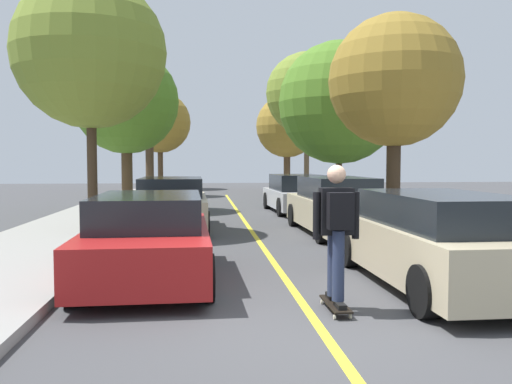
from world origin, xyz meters
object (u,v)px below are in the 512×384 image
object	(u,v)px
skateboard	(335,304)
street_tree_left_nearest	(90,53)
street_tree_right_farthest	(287,127)
skateboarder	(337,225)
street_tree_left_farthest	(160,123)
street_tree_right_nearest	(395,81)
parked_car_left_nearest	(149,238)
street_tree_left_far	(149,109)
parked_car_right_nearest	(436,240)
street_tree_right_far	(307,94)
fire_hydrant	(504,245)
street_tree_left_near	(126,102)
parked_car_right_near	(336,206)
parked_car_left_near	(171,204)
parked_car_right_far	(297,194)
street_tree_right_near	(339,103)

from	to	relation	value
skateboard	street_tree_left_nearest	bearing A→B (deg)	120.61
street_tree_left_nearest	street_tree_right_farthest	size ratio (longest dim) A/B	1.07
skateboarder	street_tree_left_farthest	bearing A→B (deg)	98.50
skateboarder	street_tree_right_nearest	bearing A→B (deg)	65.63
parked_car_left_nearest	street_tree_left_far	size ratio (longest dim) A/B	0.70
parked_car_right_nearest	street_tree_left_nearest	size ratio (longest dim) A/B	0.72
parked_car_left_nearest	street_tree_right_nearest	world-z (taller)	street_tree_right_nearest
street_tree_right_far	fire_hydrant	bearing A→B (deg)	-91.30
skateboard	street_tree_left_near	bearing A→B (deg)	107.84
street_tree_left_nearest	street_tree_right_far	bearing A→B (deg)	58.68
parked_car_right_near	street_tree_left_farthest	bearing A→B (deg)	105.45
parked_car_left_near	skateboard	xyz separation A→B (m)	(2.47, -8.17, -0.61)
street_tree_right_far	parked_car_left_nearest	bearing A→B (deg)	-108.26
street_tree_left_far	street_tree_right_far	distance (m)	8.28
street_tree_left_nearest	skateboard	distance (m)	9.74
street_tree_right_far	street_tree_right_farthest	distance (m)	6.54
street_tree_right_nearest	fire_hydrant	xyz separation A→B (m)	(-0.43, -6.33, -3.60)
parked_car_left_near	skateboard	world-z (taller)	parked_car_left_near
street_tree_right_farthest	skateboarder	distance (m)	27.67
skateboard	skateboarder	world-z (taller)	skateboarder
street_tree_right_farthest	parked_car_right_far	bearing A→B (deg)	-97.64
parked_car_right_nearest	parked_car_right_far	distance (m)	11.71
street_tree_right_nearest	street_tree_right_farthest	distance (m)	19.04
parked_car_right_far	street_tree_right_far	distance (m)	9.45
street_tree_right_farthest	skateboarder	xyz separation A→B (m)	(-3.73, -27.26, -2.98)
street_tree_left_farthest	skateboarder	size ratio (longest dim) A/B	3.69
parked_car_left_near	parked_car_right_near	world-z (taller)	parked_car_right_near
parked_car_left_near	street_tree_right_far	world-z (taller)	street_tree_right_far
street_tree_right_near	parked_car_left_near	bearing A→B (deg)	-135.65
street_tree_left_near	street_tree_right_far	bearing A→B (deg)	41.21
parked_car_left_near	street_tree_right_nearest	xyz separation A→B (m)	(6.20, 0.02, 3.39)
street_tree_left_near	street_tree_left_farthest	distance (m)	15.77
parked_car_right_nearest	street_tree_left_near	world-z (taller)	street_tree_left_near
parked_car_right_near	street_tree_right_nearest	distance (m)	4.07
parked_car_left_nearest	skateboard	size ratio (longest dim) A/B	5.01
street_tree_right_near	street_tree_right_far	world-z (taller)	street_tree_right_far
skateboarder	parked_car_left_nearest	bearing A→B (deg)	140.31
street_tree_right_nearest	street_tree_right_far	size ratio (longest dim) A/B	0.80
street_tree_left_nearest	street_tree_right_far	size ratio (longest dim) A/B	0.87
parked_car_left_near	parked_car_right_nearest	world-z (taller)	parked_car_left_near
street_tree_right_farthest	skateboarder	size ratio (longest dim) A/B	3.46
street_tree_right_nearest	skateboarder	bearing A→B (deg)	-114.37
street_tree_right_nearest	skateboard	world-z (taller)	street_tree_right_nearest
street_tree_right_nearest	street_tree_left_far	bearing A→B (deg)	120.08
parked_car_right_far	parked_car_right_near	bearing A→B (deg)	-90.00
street_tree_right_near	street_tree_right_far	bearing A→B (deg)	90.00
parked_car_right_near	street_tree_right_near	bearing A→B (deg)	75.01
skateboard	skateboarder	bearing A→B (deg)	-90.18
parked_car_left_nearest	street_tree_left_near	distance (m)	12.30
parked_car_right_near	parked_car_right_far	distance (m)	5.80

